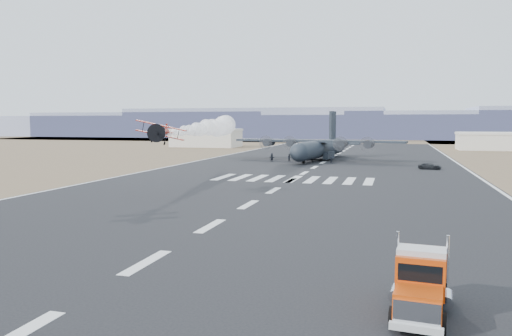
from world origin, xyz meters
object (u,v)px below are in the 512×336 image
at_px(crew_h, 289,158).
at_px(crew_g, 331,159).
at_px(crew_d, 296,157).
at_px(crew_e, 272,157).
at_px(crew_c, 302,158).
at_px(support_vehicle, 430,166).
at_px(aerobatic_biplane, 161,132).
at_px(hangar_left, 206,138).
at_px(crew_b, 313,158).
at_px(crew_f, 272,158).
at_px(transport_aircraft, 320,147).
at_px(hangar_right, 490,141).
at_px(crew_a, 301,159).
at_px(semi_truck, 421,281).

bearing_deg(crew_h, crew_g, -166.48).
height_order(crew_d, crew_e, crew_d).
xyz_separation_m(crew_c, crew_g, (6.59, 0.11, 0.01)).
height_order(support_vehicle, crew_c, crew_c).
height_order(aerobatic_biplane, crew_g, aerobatic_biplane).
xyz_separation_m(hangar_left, crew_e, (38.98, -56.50, -2.56)).
relative_size(crew_b, crew_f, 1.10).
relative_size(hangar_left, crew_g, 13.52).
bearing_deg(transport_aircraft, crew_e, -150.72).
xyz_separation_m(hangar_left, hangar_right, (98.00, 5.00, -0.40)).
relative_size(hangar_right, transport_aircraft, 0.49).
height_order(hangar_right, aerobatic_biplane, aerobatic_biplane).
xyz_separation_m(crew_f, crew_h, (3.83, 1.61, 0.01)).
height_order(hangar_right, support_vehicle, hangar_right).
bearing_deg(crew_a, crew_e, -8.39).
bearing_deg(transport_aircraft, support_vehicle, -29.44).
xyz_separation_m(crew_c, crew_h, (-3.51, 1.88, -0.03)).
distance_m(crew_d, crew_g, 10.02).
xyz_separation_m(hangar_left, crew_h, (43.83, -59.14, -2.54)).
bearing_deg(aerobatic_biplane, crew_b, 73.12).
relative_size(semi_truck, transport_aircraft, 0.17).
distance_m(hangar_right, crew_b, 80.81).
bearing_deg(transport_aircraft, crew_b, -85.30).
distance_m(semi_truck, crew_f, 93.24).
xyz_separation_m(hangar_left, crew_f, (40.00, -60.75, -2.55)).
distance_m(semi_truck, crew_d, 95.91).
relative_size(transport_aircraft, crew_g, 23.10).
relative_size(aerobatic_biplane, crew_b, 3.35).
bearing_deg(crew_h, crew_d, -89.40).
relative_size(semi_truck, crew_b, 3.88).
height_order(semi_truck, crew_f, semi_truck).
bearing_deg(crew_h, crew_e, -5.12).
height_order(hangar_right, crew_b, hangar_right).
relative_size(crew_e, crew_g, 0.93).
height_order(semi_truck, crew_e, semi_truck).
distance_m(support_vehicle, crew_e, 38.40).
distance_m(semi_truck, support_vehicle, 78.34).
height_order(crew_e, crew_g, crew_g).
bearing_deg(crew_b, aerobatic_biplane, 174.33).
distance_m(hangar_left, crew_c, 77.28).
relative_size(support_vehicle, crew_f, 2.56).
distance_m(semi_truck, crew_h, 93.66).
bearing_deg(crew_f, semi_truck, 134.84).
bearing_deg(crew_c, crew_f, -156.71).
distance_m(crew_a, crew_g, 6.80).
xyz_separation_m(crew_a, crew_h, (-3.31, 2.02, 0.07)).
bearing_deg(crew_c, semi_truck, -50.75).
bearing_deg(semi_truck, aerobatic_biplane, 138.16).
xyz_separation_m(support_vehicle, crew_h, (-30.63, 12.05, 0.26)).
relative_size(crew_a, crew_f, 0.93).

